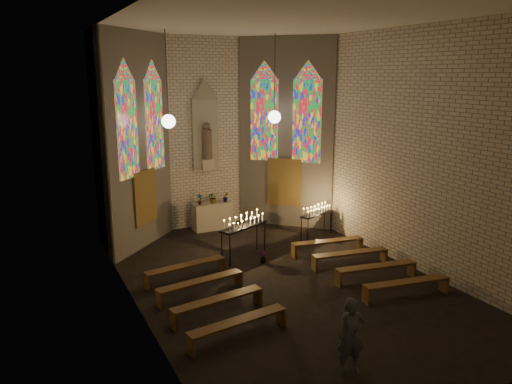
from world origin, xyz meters
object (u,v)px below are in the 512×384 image
Objects in this scene: votive_stand_right at (317,211)px; visitor at (351,336)px; aisle_flower_pot at (263,257)px; votive_stand_left at (244,224)px; altar at (212,216)px.

visitor is (-3.90, -7.27, -0.19)m from votive_stand_right.
aisle_flower_pot is 0.20× the size of votive_stand_left.
altar is 3.95m from votive_stand_right.
aisle_flower_pot is 0.24× the size of visitor.
visitor reaches higher than votive_stand_right.
votive_stand_right is (3.15, 0.71, -0.17)m from votive_stand_left.
votive_stand_left reaches higher than votive_stand_right.
visitor is at bearing -100.49° from aisle_flower_pot.
votive_stand_left is at bearing 170.65° from votive_stand_right.
visitor is at bearing -140.33° from votive_stand_right.
votive_stand_right is at bearing -40.54° from altar.
votive_stand_right is at bearing 26.06° from aisle_flower_pot.
votive_stand_left is at bearing 98.60° from visitor.
votive_stand_right is (2.98, -2.55, 0.45)m from altar.
votive_stand_right is 8.25m from visitor.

